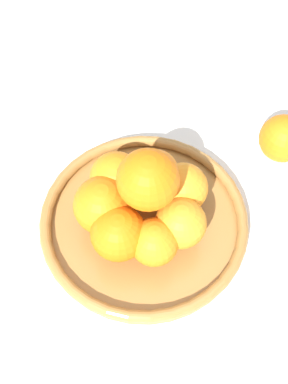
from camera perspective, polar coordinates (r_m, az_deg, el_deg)
ground_plane at (r=0.81m, az=0.00°, el=-3.79°), size 4.00×4.00×0.00m
fruit_bowl at (r=0.80m, az=0.00°, el=-3.27°), size 0.31×0.31×0.03m
orange_pile at (r=0.74m, az=-0.32°, el=-1.01°), size 0.19×0.18×0.15m
stray_orange at (r=0.88m, az=14.62°, el=5.56°), size 0.08×0.08×0.08m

